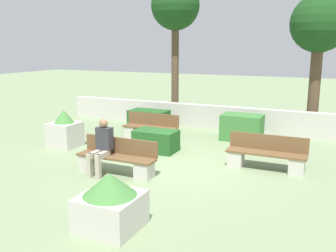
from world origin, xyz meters
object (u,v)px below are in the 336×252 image
Objects in this scene: planter_corner_left at (110,202)px; tree_leftmost at (175,9)px; person_seated_man at (102,144)px; tree_center_left at (319,27)px; bench_front at (117,160)px; planter_corner_right at (65,131)px; bench_left_side at (150,130)px; bench_right_side at (266,157)px.

tree_leftmost is at bearing 107.45° from planter_corner_left.
tree_leftmost is (-2.91, 9.26, 4.00)m from planter_corner_left.
tree_center_left is (4.19, 7.15, 2.93)m from person_seated_man.
planter_corner_right is (-2.78, 1.45, 0.16)m from bench_front.
bench_front is 0.53m from person_seated_man.
bench_left_side is 3.50m from person_seated_man.
bench_right_side is 4.05m from person_seated_man.
tree_center_left is at bearing 61.12° from bench_front.
bench_front is 3.68m from bench_right_side.
planter_corner_right reaches higher than bench_right_side.
tree_leftmost is (-1.19, 7.01, 3.73)m from person_seated_man.
person_seated_man reaches higher than bench_left_side.
tree_leftmost is (1.27, 5.42, 3.97)m from planter_corner_right.
bench_front is 8.67m from tree_center_left.
tree_leftmost is at bearing 107.36° from bench_left_side.
bench_right_side is (3.19, 1.83, -0.00)m from bench_front.
planter_corner_left is (1.40, -2.39, 0.14)m from bench_front.
planter_corner_right reaches higher than bench_front.
bench_right_side is 1.72× the size of planter_corner_right.
planter_corner_left is at bearing -62.50° from bench_left_side.
tree_center_left is (6.65, 5.56, 3.16)m from planter_corner_right.
tree_leftmost is at bearing 128.56° from bench_right_side.
bench_front is 1.02× the size of bench_right_side.
bench_right_side is at bearing 29.35° from person_seated_man.
person_seated_man is 2.85m from planter_corner_left.
person_seated_man is at bearing 127.39° from planter_corner_left.
planter_corner_right is (-2.46, 1.59, -0.24)m from person_seated_man.
bench_right_side is at bearing 29.88° from bench_front.
tree_center_left is at bearing 1.49° from tree_leftmost.
tree_leftmost is 5.44m from tree_center_left.
tree_leftmost reaches higher than bench_right_side.
tree_leftmost is at bearing 76.78° from planter_corner_right.
person_seated_man reaches higher than bench_right_side.
planter_corner_right is at bearing 137.44° from planter_corner_left.
planter_corner_right is 0.24× the size of tree_center_left.
bench_front and bench_right_side have the same top height.
bench_front is 0.36× the size of tree_leftmost.
bench_front is 1.76× the size of planter_corner_right.
planter_corner_right is 0.20× the size of tree_leftmost.
bench_left_side is at bearing 98.12° from person_seated_man.
planter_corner_left is at bearing -59.66° from bench_front.
bench_left_side is 4.27m from bench_right_side.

